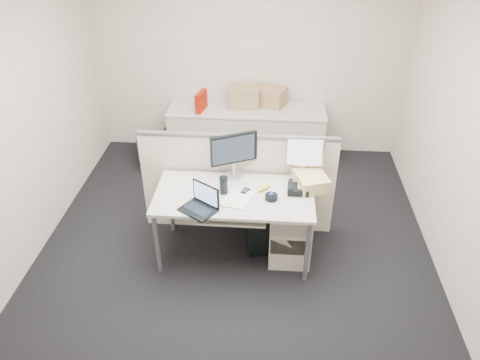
# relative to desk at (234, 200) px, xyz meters

# --- Properties ---
(floor) EXTENTS (4.00, 4.50, 0.01)m
(floor) POSITION_rel_desk_xyz_m (0.00, 0.00, -0.67)
(floor) COLOR black
(floor) RESTS_ON ground
(wall_back) EXTENTS (4.00, 0.02, 2.70)m
(wall_back) POSITION_rel_desk_xyz_m (0.00, 2.25, 0.69)
(wall_back) COLOR beige
(wall_back) RESTS_ON ground
(wall_front) EXTENTS (4.00, 0.02, 2.70)m
(wall_front) POSITION_rel_desk_xyz_m (0.00, -2.25, 0.69)
(wall_front) COLOR beige
(wall_front) RESTS_ON ground
(wall_left) EXTENTS (0.02, 4.50, 2.70)m
(wall_left) POSITION_rel_desk_xyz_m (-2.00, 0.00, 0.69)
(wall_left) COLOR beige
(wall_left) RESTS_ON ground
(wall_right) EXTENTS (0.02, 4.50, 2.70)m
(wall_right) POSITION_rel_desk_xyz_m (2.00, 0.00, 0.69)
(wall_right) COLOR beige
(wall_right) RESTS_ON ground
(desk) EXTENTS (1.50, 0.75, 0.73)m
(desk) POSITION_rel_desk_xyz_m (0.00, 0.00, 0.00)
(desk) COLOR #B7B4AA
(desk) RESTS_ON floor
(keyboard_tray) EXTENTS (0.62, 0.32, 0.02)m
(keyboard_tray) POSITION_rel_desk_xyz_m (0.00, -0.18, -0.04)
(keyboard_tray) COLOR #B7B4AA
(keyboard_tray) RESTS_ON desk
(drawer_pedestal) EXTENTS (0.40, 0.55, 0.65)m
(drawer_pedestal) POSITION_rel_desk_xyz_m (0.55, 0.05, -0.34)
(drawer_pedestal) COLOR beige
(drawer_pedestal) RESTS_ON floor
(cubicle_partition) EXTENTS (2.00, 0.06, 1.10)m
(cubicle_partition) POSITION_rel_desk_xyz_m (0.00, 0.45, -0.11)
(cubicle_partition) COLOR beige
(cubicle_partition) RESTS_ON floor
(back_counter) EXTENTS (2.00, 0.60, 0.72)m
(back_counter) POSITION_rel_desk_xyz_m (0.00, 1.93, -0.30)
(back_counter) COLOR beige
(back_counter) RESTS_ON floor
(monitor_main) EXTENTS (0.50, 0.36, 0.47)m
(monitor_main) POSITION_rel_desk_xyz_m (-0.03, 0.32, 0.30)
(monitor_main) COLOR black
(monitor_main) RESTS_ON desk
(monitor_small) EXTENTS (0.38, 0.20, 0.46)m
(monitor_small) POSITION_rel_desk_xyz_m (0.65, 0.32, 0.30)
(monitor_small) COLOR #B7B7BC
(monitor_small) RESTS_ON desk
(laptop) EXTENTS (0.38, 0.36, 0.23)m
(laptop) POSITION_rel_desk_xyz_m (-0.30, -0.28, 0.18)
(laptop) COLOR black
(laptop) RESTS_ON desk
(trackball) EXTENTS (0.15, 0.15, 0.05)m
(trackball) POSITION_rel_desk_xyz_m (0.35, -0.05, 0.09)
(trackball) COLOR black
(trackball) RESTS_ON desk
(desk_phone) EXTENTS (0.20, 0.17, 0.06)m
(desk_phone) POSITION_rel_desk_xyz_m (0.60, 0.08, 0.10)
(desk_phone) COLOR black
(desk_phone) RESTS_ON desk
(paper_stack) EXTENTS (0.32, 0.36, 0.01)m
(paper_stack) POSITION_rel_desk_xyz_m (0.04, -0.08, 0.07)
(paper_stack) COLOR silver
(paper_stack) RESTS_ON desk
(sticky_pad) EXTENTS (0.10, 0.10, 0.01)m
(sticky_pad) POSITION_rel_desk_xyz_m (-0.05, -0.18, 0.07)
(sticky_pad) COLOR gold
(sticky_pad) RESTS_ON desk
(travel_mug) EXTENTS (0.10, 0.10, 0.16)m
(travel_mug) POSITION_rel_desk_xyz_m (-0.10, 0.02, 0.15)
(travel_mug) COLOR black
(travel_mug) RESTS_ON desk
(banana) EXTENTS (0.15, 0.15, 0.04)m
(banana) POSITION_rel_desk_xyz_m (0.28, 0.10, 0.08)
(banana) COLOR #F0F114
(banana) RESTS_ON desk
(cellphone) EXTENTS (0.09, 0.12, 0.01)m
(cellphone) POSITION_rel_desk_xyz_m (0.10, 0.05, 0.07)
(cellphone) COLOR black
(cellphone) RESTS_ON desk
(manila_folders) EXTENTS (0.37, 0.42, 0.13)m
(manila_folders) POSITION_rel_desk_xyz_m (0.72, 0.20, 0.13)
(manila_folders) COLOR tan
(manila_folders) RESTS_ON desk
(keyboard) EXTENTS (0.47, 0.17, 0.03)m
(keyboard) POSITION_rel_desk_xyz_m (0.05, -0.14, -0.02)
(keyboard) COLOR black
(keyboard) RESTS_ON keyboard_tray
(pc_tower_desk) EXTENTS (0.30, 0.51, 0.45)m
(pc_tower_desk) POSITION_rel_desk_xyz_m (0.20, 0.20, -0.44)
(pc_tower_desk) COLOR black
(pc_tower_desk) RESTS_ON floor
(pc_tower_spare_dark) EXTENTS (0.24, 0.44, 0.39)m
(pc_tower_spare_dark) POSITION_rel_desk_xyz_m (-1.05, 1.86, -0.47)
(pc_tower_spare_dark) COLOR black
(pc_tower_spare_dark) RESTS_ON floor
(pc_tower_spare_silver) EXTENTS (0.35, 0.48, 0.42)m
(pc_tower_spare_silver) POSITION_rel_desk_xyz_m (-1.30, 1.63, -0.46)
(pc_tower_spare_silver) COLOR #B7B7BC
(pc_tower_spare_silver) RESTS_ON floor
(cardboard_box_left) EXTENTS (0.40, 0.32, 0.29)m
(cardboard_box_left) POSITION_rel_desk_xyz_m (-0.05, 1.99, 0.20)
(cardboard_box_left) COLOR #8B6D4D
(cardboard_box_left) RESTS_ON back_counter
(cardboard_box_right) EXTENTS (0.45, 0.40, 0.26)m
(cardboard_box_right) POSITION_rel_desk_xyz_m (0.30, 2.05, 0.19)
(cardboard_box_right) COLOR #8B6D4D
(cardboard_box_right) RESTS_ON back_counter
(red_binder) EXTENTS (0.12, 0.29, 0.26)m
(red_binder) POSITION_rel_desk_xyz_m (-0.57, 1.83, 0.19)
(red_binder) COLOR #971202
(red_binder) RESTS_ON back_counter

